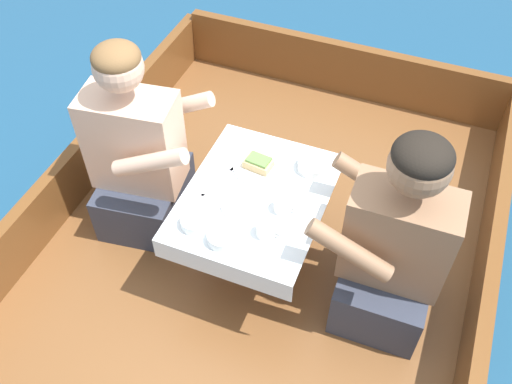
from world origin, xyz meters
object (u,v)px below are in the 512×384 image
object	(u,v)px
person_port	(138,157)
person_starboard	(393,249)
sandwich	(259,163)
coffee_cup_port	(267,230)
coffee_cup_starboard	(283,205)

from	to	relation	value
person_port	person_starboard	xyz separation A→B (m)	(1.18, -0.08, 0.00)
person_starboard	sandwich	world-z (taller)	person_starboard
person_starboard	coffee_cup_port	world-z (taller)	person_starboard
person_port	coffee_cup_port	xyz separation A→B (m)	(0.70, -0.22, 0.07)
person_port	coffee_cup_port	distance (m)	0.74
person_starboard	sandwich	distance (m)	0.66
coffee_cup_port	coffee_cup_starboard	bearing A→B (deg)	82.85
person_port	coffee_cup_port	size ratio (longest dim) A/B	9.30
person_port	coffee_cup_port	world-z (taller)	person_port
coffee_cup_port	coffee_cup_starboard	distance (m)	0.14
person_starboard	sandwich	size ratio (longest dim) A/B	7.68
coffee_cup_port	coffee_cup_starboard	size ratio (longest dim) A/B	1.03
person_port	sandwich	world-z (taller)	person_port
coffee_cup_starboard	sandwich	bearing A→B (deg)	134.55
sandwich	coffee_cup_starboard	xyz separation A→B (m)	(0.18, -0.18, -0.01)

